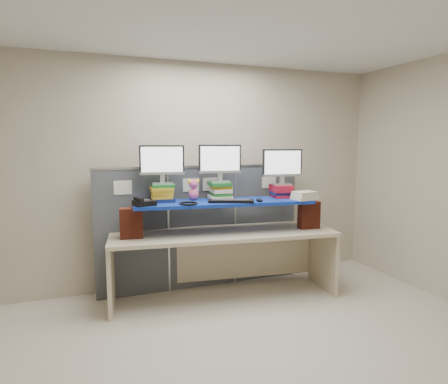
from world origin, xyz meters
name	(u,v)px	position (x,y,z in m)	size (l,w,h in m)	color
room	(268,194)	(0.00, 0.00, 1.40)	(5.00, 4.00, 2.80)	#BDB29B
cubicle_partition	(202,226)	(0.00, 1.78, 0.77)	(2.60, 0.06, 1.53)	#43484F
desk	(224,245)	(0.13, 1.36, 0.63)	(2.65, 1.06, 0.78)	beige
brick_pier_left	(131,223)	(-0.90, 1.44, 0.95)	(0.24, 0.13, 0.33)	maroon
brick_pier_right	(309,215)	(1.15, 1.19, 0.95)	(0.24, 0.13, 0.33)	maroon
blue_board	(224,202)	(0.13, 1.36, 1.13)	(2.03, 0.51, 0.04)	navy
book_stack_left	(162,193)	(-0.54, 1.57, 1.25)	(0.30, 0.33, 0.20)	#11204C
book_stack_center	(220,191)	(0.13, 1.49, 1.25)	(0.29, 0.32, 0.20)	silver
book_stack_right	(281,191)	(0.89, 1.40, 1.22)	(0.30, 0.33, 0.15)	maroon
monitor_left	(162,162)	(-0.53, 1.56, 1.59)	(0.50, 0.16, 0.43)	#A3A3A8
monitor_center	(220,161)	(0.13, 1.48, 1.60)	(0.50, 0.16, 0.43)	#A3A3A8
monitor_right	(282,165)	(0.89, 1.39, 1.54)	(0.50, 0.16, 0.43)	#A3A3A8
keyboard	(231,201)	(0.17, 1.23, 1.16)	(0.52, 0.33, 0.03)	black
mouse	(259,200)	(0.48, 1.16, 1.16)	(0.06, 0.11, 0.04)	black
desk_phone	(144,202)	(-0.78, 1.34, 1.18)	(0.24, 0.23, 0.09)	black
headset	(189,203)	(-0.32, 1.25, 1.16)	(0.20, 0.20, 0.02)	black
plush_toy	(194,189)	(-0.18, 1.53, 1.27)	(0.14, 0.11, 0.24)	#E1558E
binder_stack	(305,196)	(1.04, 1.11, 1.19)	(0.29, 0.24, 0.10)	beige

